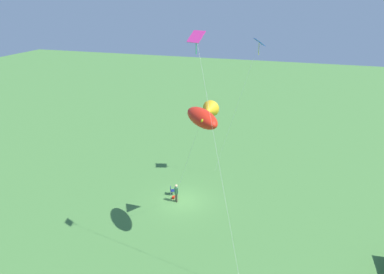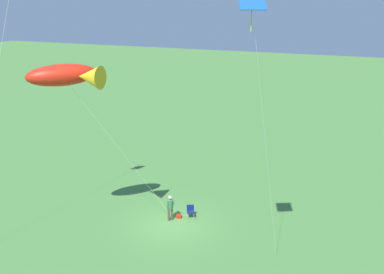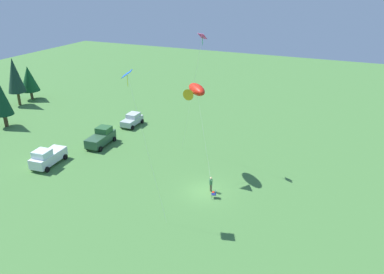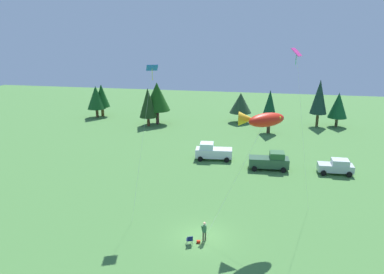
% 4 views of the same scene
% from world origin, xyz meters
% --- Properties ---
extents(ground_plane, '(160.00, 160.00, 0.00)m').
position_xyz_m(ground_plane, '(0.00, 0.00, 0.00)').
color(ground_plane, '#487D3B').
extents(person_kite_flyer, '(0.53, 0.49, 1.74)m').
position_xyz_m(person_kite_flyer, '(0.31, -0.49, 1.02)').
color(person_kite_flyer, '#4B4835').
rests_on(person_kite_flyer, ground).
extents(folding_chair, '(0.63, 0.63, 0.82)m').
position_xyz_m(folding_chair, '(-0.78, -1.34, 0.49)').
color(folding_chair, navy).
rests_on(folding_chair, ground).
extents(backpack_on_grass, '(0.35, 0.27, 0.22)m').
position_xyz_m(backpack_on_grass, '(-0.12, -0.95, 0.11)').
color(backpack_on_grass, red).
rests_on(backpack_on_grass, ground).
extents(truck_white_pickup, '(5.16, 2.79, 2.34)m').
position_xyz_m(truck_white_pickup, '(-2.06, 20.39, 1.10)').
color(truck_white_pickup, silver).
rests_on(truck_white_pickup, ground).
extents(truck_green_flatbed, '(5.12, 2.68, 2.34)m').
position_xyz_m(truck_green_flatbed, '(5.74, 18.03, 1.10)').
color(truck_green_flatbed, '#31573B').
rests_on(truck_green_flatbed, ground).
extents(car_silver_compact, '(4.25, 2.30, 1.89)m').
position_xyz_m(car_silver_compact, '(13.83, 18.03, 0.95)').
color(car_silver_compact, '#B4C1C0').
rests_on(car_silver_compact, ground).
extents(treeline_distant, '(50.54, 10.70, 8.67)m').
position_xyz_m(treeline_distant, '(-7.66, 40.40, 4.59)').
color(treeline_distant, '#4B3220').
rests_on(treeline_distant, ground).
extents(kite_large_fish, '(6.64, 5.83, 10.55)m').
position_xyz_m(kite_large_fish, '(4.54, 3.23, 9.93)').
color(kite_large_fish, red).
rests_on(kite_large_fish, ground).
extents(kite_diamond_blue, '(1.79, 4.72, 14.21)m').
position_xyz_m(kite_diamond_blue, '(-5.76, 5.23, 13.47)').
color(kite_diamond_blue, blue).
rests_on(kite_diamond_blue, ground).
extents(kite_diamond_rainbow, '(3.04, 4.49, 15.88)m').
position_xyz_m(kite_diamond_rainbow, '(7.12, 3.58, 14.90)').
color(kite_diamond_rainbow, '#E23190').
rests_on(kite_diamond_rainbow, ground).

